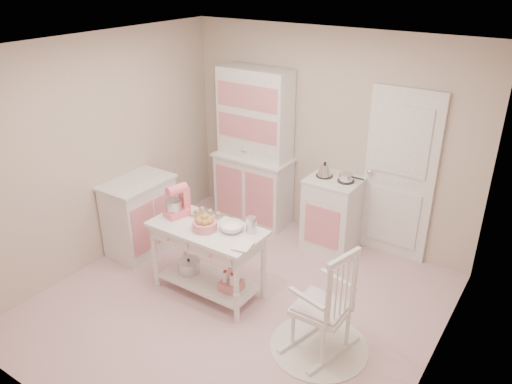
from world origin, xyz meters
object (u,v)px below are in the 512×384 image
bread_basket (205,226)px  stove (332,213)px  rocking_chair (322,299)px  work_table (208,260)px  base_cabinet (140,216)px  hutch (253,148)px  stand_mixer (176,201)px

bread_basket → stove: bearing=68.8°
rocking_chair → work_table: 1.39m
work_table → base_cabinet: bearing=169.1°
hutch → bread_basket: size_ratio=8.32×
stand_mixer → base_cabinet: bearing=-179.8°
work_table → bread_basket: size_ratio=4.80×
base_cabinet → rocking_chair: 2.65m
rocking_chair → bread_basket: size_ratio=4.40×
hutch → stand_mixer: hutch is taller
stand_mixer → stove: bearing=70.8°
work_table → stand_mixer: 0.71m
base_cabinet → stand_mixer: bearing=-14.9°
base_cabinet → hutch: bearing=63.6°
base_cabinet → bread_basket: size_ratio=3.68×
base_cabinet → work_table: size_ratio=0.77×
stove → base_cabinet: (-1.90, -1.36, 0.00)m
stove → bread_basket: stove is taller
base_cabinet → rocking_chair: (2.62, -0.34, 0.09)m
base_cabinet → work_table: 1.27m
stove → bread_basket: 1.81m
rocking_chair → stand_mixer: stand_mixer is taller
stand_mixer → bread_basket: stand_mixer is taller
hutch → stove: size_ratio=2.26×
rocking_chair → work_table: bearing=-170.0°
bread_basket → work_table: bearing=111.8°
base_cabinet → stand_mixer: stand_mixer is taller
base_cabinet → rocking_chair: rocking_chair is taller
rocking_chair → bread_basket: 1.39m
base_cabinet → bread_basket: (1.26, -0.29, 0.39)m
hutch → stove: (1.20, -0.05, -0.58)m
base_cabinet → stand_mixer: (0.82, -0.22, 0.51)m
stove → work_table: size_ratio=0.77×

